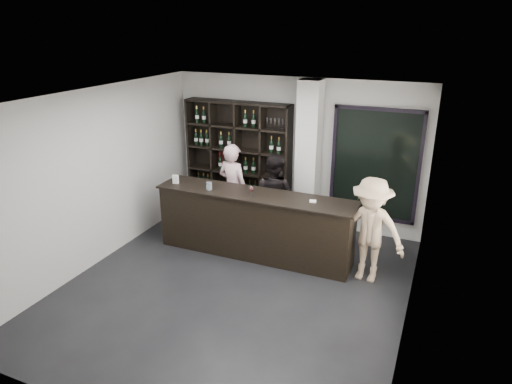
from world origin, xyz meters
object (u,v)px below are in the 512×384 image
at_px(wine_shelf, 238,161).
at_px(taster_pink, 233,188).
at_px(tasting_counter, 254,224).
at_px(customer, 370,230).
at_px(taster_black, 273,197).

bearing_deg(wine_shelf, taster_pink, -72.59).
height_order(wine_shelf, tasting_counter, wine_shelf).
xyz_separation_m(wine_shelf, customer, (2.95, -1.52, -0.35)).
bearing_deg(wine_shelf, customer, -27.18).
distance_m(wine_shelf, tasting_counter, 1.88).
height_order(taster_black, customer, customer).
bearing_deg(taster_black, customer, 164.27).
bearing_deg(wine_shelf, taster_black, -34.25).
distance_m(taster_pink, taster_black, 0.83).
xyz_separation_m(taster_black, customer, (1.90, -0.80, 0.03)).
distance_m(tasting_counter, taster_black, 0.79).
height_order(taster_pink, taster_black, taster_pink).
distance_m(wine_shelf, taster_black, 1.33).
xyz_separation_m(wine_shelf, taster_black, (1.05, -0.72, -0.38)).
relative_size(tasting_counter, customer, 2.04).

